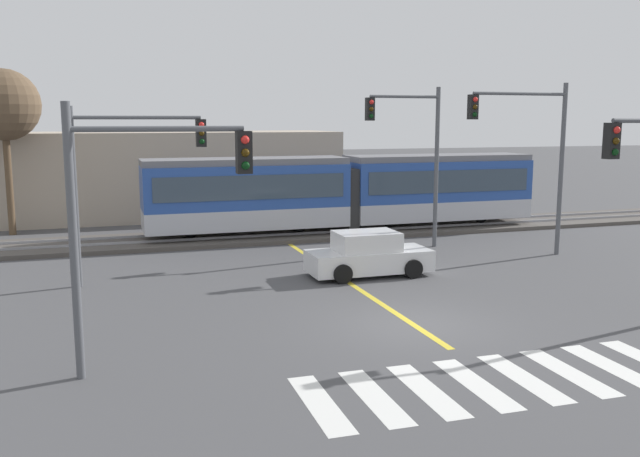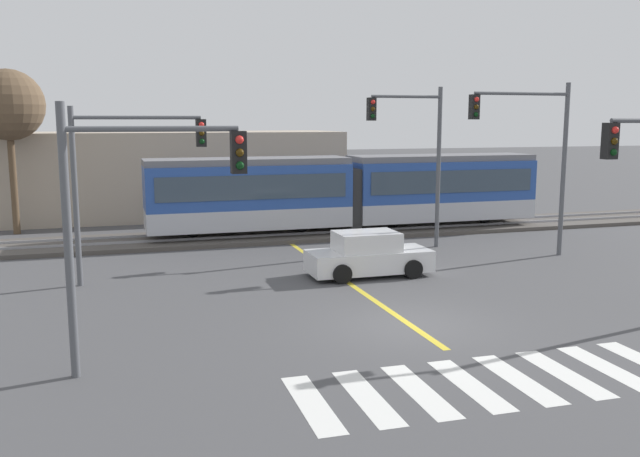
{
  "view_description": "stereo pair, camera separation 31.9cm",
  "coord_description": "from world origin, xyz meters",
  "views": [
    {
      "loc": [
        -7.55,
        -15.42,
        5.28
      ],
      "look_at": [
        -0.52,
        6.35,
        1.6
      ],
      "focal_mm": 38.0,
      "sensor_mm": 36.0,
      "label": 1
    },
    {
      "loc": [
        -7.25,
        -15.52,
        5.28
      ],
      "look_at": [
        -0.52,
        6.35,
        1.6
      ],
      "focal_mm": 38.0,
      "sensor_mm": 36.0,
      "label": 2
    }
  ],
  "objects": [
    {
      "name": "crosswalk_stripe_5",
      "position": [
        1.65,
        -4.05,
        0.0
      ],
      "size": [
        0.6,
        2.81,
        0.01
      ],
      "primitive_type": "cube",
      "rotation": [
        0.0,
        0.0,
        -0.02
      ],
      "color": "silver",
      "rests_on": "ground"
    },
    {
      "name": "crosswalk_stripe_4",
      "position": [
        0.55,
        -4.03,
        0.0
      ],
      "size": [
        0.6,
        2.81,
        0.01
      ],
      "primitive_type": "cube",
      "rotation": [
        0.0,
        0.0,
        -0.02
      ],
      "color": "silver",
      "rests_on": "ground"
    },
    {
      "name": "track_bed",
      "position": [
        0.0,
        14.11,
        0.09
      ],
      "size": [
        120.0,
        4.0,
        0.18
      ],
      "primitive_type": "cube",
      "color": "#4C4742",
      "rests_on": "ground"
    },
    {
      "name": "light_rail_tram",
      "position": [
        3.26,
        14.11,
        2.05
      ],
      "size": [
        18.5,
        2.64,
        3.43
      ],
      "color": "#B7BAC1",
      "rests_on": "track_bed"
    },
    {
      "name": "traffic_light_mid_right",
      "position": [
        8.15,
        6.79,
        4.42
      ],
      "size": [
        4.25,
        0.38,
        6.68
      ],
      "color": "#515459",
      "rests_on": "ground"
    },
    {
      "name": "crosswalk_stripe_6",
      "position": [
        2.75,
        -4.06,
        0.0
      ],
      "size": [
        0.6,
        2.81,
        0.01
      ],
      "primitive_type": "cube",
      "rotation": [
        0.0,
        0.0,
        -0.02
      ],
      "color": "silver",
      "rests_on": "ground"
    },
    {
      "name": "rail_near",
      "position": [
        0.0,
        13.39,
        0.23
      ],
      "size": [
        120.0,
        0.08,
        0.1
      ],
      "primitive_type": "cube",
      "color": "#939399",
      "rests_on": "track_bed"
    },
    {
      "name": "sedan_crossing",
      "position": [
        1.01,
        5.67,
        0.7
      ],
      "size": [
        4.2,
        1.93,
        1.52
      ],
      "color": "silver",
      "rests_on": "ground"
    },
    {
      "name": "traffic_light_mid_left",
      "position": [
        -6.9,
        7.05,
        3.85
      ],
      "size": [
        4.25,
        0.38,
        5.71
      ],
      "color": "#515459",
      "rests_on": "ground"
    },
    {
      "name": "lane_centre_line",
      "position": [
        0.0,
        5.04,
        0.0
      ],
      "size": [
        0.2,
        14.13,
        0.01
      ],
      "primitive_type": "cube",
      "color": "gold",
      "rests_on": "ground"
    },
    {
      "name": "crosswalk_stripe_0",
      "position": [
        -3.85,
        -3.96,
        0.0
      ],
      "size": [
        0.6,
        2.81,
        0.01
      ],
      "primitive_type": "cube",
      "rotation": [
        0.0,
        0.0,
        -0.02
      ],
      "color": "silver",
      "rests_on": "ground"
    },
    {
      "name": "crosswalk_stripe_1",
      "position": [
        -2.75,
        -3.98,
        0.0
      ],
      "size": [
        0.6,
        2.81,
        0.01
      ],
      "primitive_type": "cube",
      "rotation": [
        0.0,
        0.0,
        -0.02
      ],
      "color": "silver",
      "rests_on": "ground"
    },
    {
      "name": "crosswalk_stripe_2",
      "position": [
        -1.65,
        -4.0,
        0.0
      ],
      "size": [
        0.6,
        2.81,
        0.01
      ],
      "primitive_type": "cube",
      "rotation": [
        0.0,
        0.0,
        -0.02
      ],
      "color": "silver",
      "rests_on": "ground"
    },
    {
      "name": "rail_far",
      "position": [
        0.0,
        14.83,
        0.23
      ],
      "size": [
        120.0,
        0.08,
        0.1
      ],
      "primitive_type": "cube",
      "color": "#939399",
      "rests_on": "track_bed"
    },
    {
      "name": "bare_tree_far_west",
      "position": [
        -11.62,
        18.5,
        5.91
      ],
      "size": [
        3.24,
        3.24,
        7.58
      ],
      "color": "brown",
      "rests_on": "ground"
    },
    {
      "name": "ground_plane",
      "position": [
        0.0,
        0.0,
        0.0
      ],
      "size": [
        200.0,
        200.0,
        0.0
      ],
      "primitive_type": "plane",
      "color": "#474749"
    },
    {
      "name": "crosswalk_stripe_3",
      "position": [
        -0.55,
        -4.01,
        0.0
      ],
      "size": [
        0.6,
        2.81,
        0.01
      ],
      "primitive_type": "cube",
      "rotation": [
        0.0,
        0.0,
        -0.02
      ],
      "color": "silver",
      "rests_on": "ground"
    },
    {
      "name": "traffic_light_far_right",
      "position": [
        4.66,
        9.79,
        4.32
      ],
      "size": [
        3.25,
        0.38,
        6.6
      ],
      "color": "#515459",
      "rests_on": "ground"
    },
    {
      "name": "building_backdrop_far",
      "position": [
        -3.97,
        22.72,
        2.32
      ],
      "size": [
        18.23,
        6.0,
        4.63
      ],
      "primitive_type": "cube",
      "color": "tan",
      "rests_on": "ground"
    },
    {
      "name": "traffic_light_near_left",
      "position": [
        -6.85,
        -1.22,
        3.69
      ],
      "size": [
        3.75,
        0.38,
        5.64
      ],
      "color": "#515459",
      "rests_on": "ground"
    }
  ]
}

